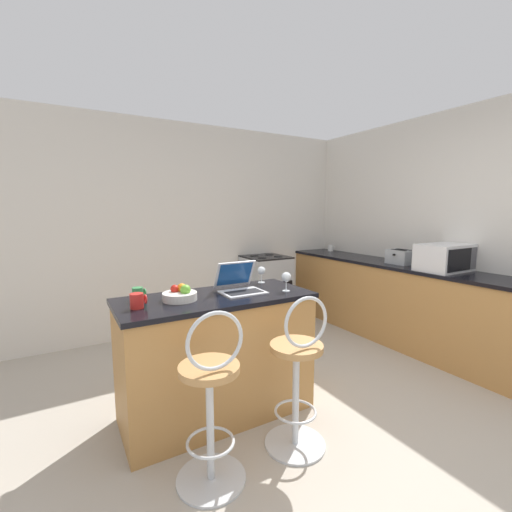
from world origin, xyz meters
TOP-DOWN VIEW (x-y plane):
  - ground_plane at (0.00, 0.00)m, footprint 20.00×20.00m
  - wall_back at (0.00, 2.74)m, footprint 12.00×0.06m
  - breakfast_bar at (-0.57, 0.77)m, footprint 1.41×0.62m
  - counter_right at (1.86, 1.10)m, footprint 0.58×3.24m
  - bar_stool_near at (-0.87, 0.17)m, footprint 0.40×0.40m
  - bar_stool_far at (-0.27, 0.17)m, footprint 0.40×0.40m
  - laptop at (-0.36, 0.81)m, footprint 0.32×0.31m
  - microwave at (1.87, 0.56)m, footprint 0.54×0.37m
  - toaster at (1.87, 1.07)m, footprint 0.24×0.27m
  - stove_range at (0.86, 2.41)m, footprint 0.55×0.57m
  - wine_glass_short at (-0.05, 1.00)m, footprint 0.07×0.07m
  - mug_red at (-1.13, 0.73)m, footprint 0.10×0.08m
  - mug_green at (-1.09, 0.92)m, footprint 0.09×0.07m
  - fruit_bowl at (-0.84, 0.79)m, footprint 0.24×0.24m
  - mug_white at (2.01, 2.41)m, footprint 0.10×0.08m
  - wine_glass_tall at (-0.05, 0.64)m, footprint 0.08×0.08m

SIDE VIEW (x-z plane):
  - ground_plane at x=0.00m, z-range 0.00..0.00m
  - stove_range at x=0.86m, z-range 0.00..0.92m
  - counter_right at x=1.86m, z-range 0.00..0.92m
  - breakfast_bar at x=-0.57m, z-range 0.00..0.92m
  - bar_stool_near at x=-0.87m, z-range -0.03..1.00m
  - bar_stool_far at x=-0.27m, z-range -0.03..1.00m
  - fruit_bowl at x=-0.84m, z-range 0.90..1.01m
  - mug_white at x=2.01m, z-range 0.92..1.01m
  - mug_green at x=-1.09m, z-range 0.92..1.01m
  - mug_red at x=-1.13m, z-range 0.92..1.02m
  - laptop at x=-0.36m, z-range 0.86..1.09m
  - toaster at x=1.87m, z-range 0.92..1.08m
  - wine_glass_short at x=-0.05m, z-range 0.95..1.09m
  - wine_glass_tall at x=-0.05m, z-range 0.95..1.10m
  - microwave at x=1.87m, z-range 0.92..1.19m
  - wall_back at x=0.00m, z-range 0.00..2.60m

